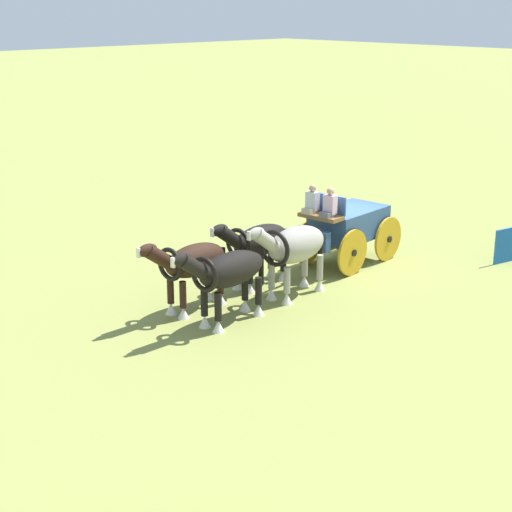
# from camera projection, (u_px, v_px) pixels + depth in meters

# --- Properties ---
(ground_plane) EXTENTS (220.00, 220.00, 0.00)m
(ground_plane) POSITION_uv_depth(u_px,v_px,m) (347.00, 262.00, 25.57)
(ground_plane) COLOR olive
(show_wagon) EXTENTS (5.52, 2.02, 2.67)m
(show_wagon) POSITION_uv_depth(u_px,v_px,m) (345.00, 226.00, 25.08)
(show_wagon) COLOR #2D4C7A
(show_wagon) RESTS_ON ground
(draft_horse_rear_near) EXTENTS (3.14, 1.17, 2.29)m
(draft_horse_rear_near) POSITION_uv_depth(u_px,v_px,m) (293.00, 247.00, 22.21)
(draft_horse_rear_near) COLOR #9E998E
(draft_horse_rear_near) RESTS_ON ground
(draft_horse_rear_off) EXTENTS (3.14, 1.06, 2.14)m
(draft_horse_rear_off) POSITION_uv_depth(u_px,v_px,m) (257.00, 243.00, 23.05)
(draft_horse_rear_off) COLOR black
(draft_horse_rear_off) RESTS_ON ground
(draft_horse_lead_near) EXTENTS (3.20, 1.06, 2.21)m
(draft_horse_lead_near) POSITION_uv_depth(u_px,v_px,m) (228.00, 273.00, 20.35)
(draft_horse_lead_near) COLOR black
(draft_horse_lead_near) RESTS_ON ground
(draft_horse_lead_off) EXTENTS (3.04, 1.03, 2.17)m
(draft_horse_lead_off) POSITION_uv_depth(u_px,v_px,m) (191.00, 264.00, 21.18)
(draft_horse_lead_off) COLOR #331E14
(draft_horse_lead_off) RESTS_ON ground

